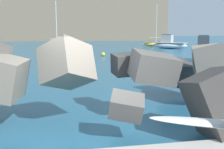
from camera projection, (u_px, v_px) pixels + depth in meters
name	position (u px, v px, depth m)	size (l,w,h in m)	color
ground_plane	(84.00, 129.00, 7.15)	(400.00, 400.00, 0.00)	#235B7A
breakwater_jetty	(62.00, 72.00, 7.79)	(29.58, 6.22, 2.87)	gray
boat_near_left	(169.00, 44.00, 43.35)	(5.73, 5.46, 2.34)	white
boat_near_centre	(59.00, 48.00, 36.26)	(4.10, 4.59, 6.80)	#1E6656
boat_mid_left	(154.00, 44.00, 51.04)	(4.36, 2.29, 8.03)	#EAC64C
boat_mid_centre	(203.00, 53.00, 23.99)	(3.60, 4.56, 2.39)	white
mooring_buoy_inner	(103.00, 54.00, 29.27)	(0.44, 0.44, 0.44)	yellow
headland_bluff	(38.00, 14.00, 96.87)	(86.97, 41.65, 18.43)	#756651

